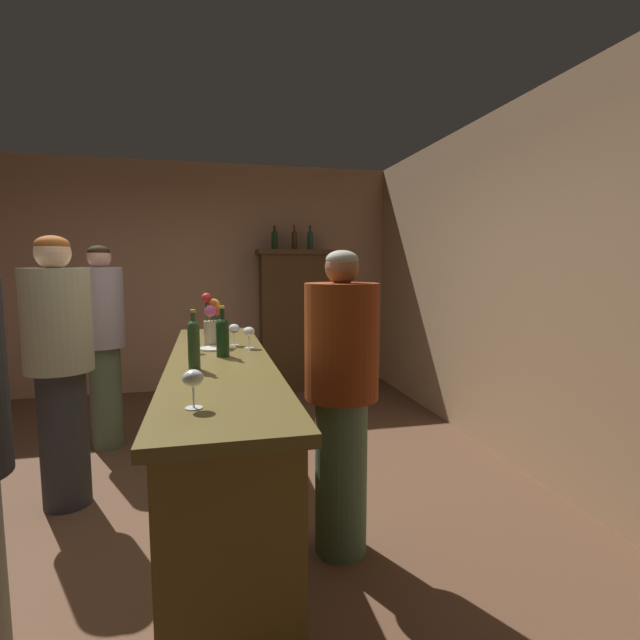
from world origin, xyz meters
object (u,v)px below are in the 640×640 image
object	(u,v)px
flower_arrangement	(212,319)
bartender	(341,392)
wine_bottle_rose	(194,342)
display_bottle_left	(275,239)
cheese_plate	(213,349)
wine_glass_front	(193,380)
wine_bottle_malbec	(215,318)
wine_glass_rear	(249,332)
wine_glass_mid	(195,339)
display_bottle_center	(310,239)
wine_bottle_chardonnay	(223,335)
display_cabinet	(294,317)
patron_tall	(60,362)
bar_counter	(222,439)
wine_glass_spare	(234,330)
display_bottle_midleft	(294,239)
patron_near_entrance	(103,338)

from	to	relation	value
flower_arrangement	bartender	bearing A→B (deg)	-55.78
wine_bottle_rose	display_bottle_left	xyz separation A→B (m)	(0.87, 3.22, 0.72)
display_bottle_left	cheese_plate	bearing A→B (deg)	-106.45
wine_glass_front	cheese_plate	bearing A→B (deg)	86.38
wine_bottle_malbec	wine_glass_rear	xyz separation A→B (m)	(0.20, -0.75, -0.02)
wine_bottle_rose	display_bottle_left	bearing A→B (deg)	74.83
wine_bottle_rose	display_bottle_left	size ratio (longest dim) A/B	1.09
flower_arrangement	cheese_plate	size ratio (longest dim) A/B	2.05
wine_glass_mid	display_bottle_center	xyz separation A→B (m)	(1.32, 2.72, 0.78)
wine_glass_mid	cheese_plate	bearing A→B (deg)	42.08
wine_bottle_chardonnay	wine_bottle_rose	bearing A→B (deg)	-114.87
wine_glass_rear	wine_bottle_rose	bearing A→B (deg)	-119.41
display_cabinet	patron_tall	distance (m)	3.20
bar_counter	display_bottle_center	distance (m)	3.44
wine_bottle_chardonnay	wine_bottle_malbec	bearing A→B (deg)	91.58
patron_tall	wine_bottle_chardonnay	bearing A→B (deg)	-17.47
display_bottle_left	patron_tall	size ratio (longest dim) A/B	0.17
wine_glass_front	display_bottle_center	distance (m)	4.20
wine_bottle_chardonnay	flower_arrangement	distance (m)	0.42
display_cabinet	wine_bottle_chardonnay	world-z (taller)	display_cabinet
wine_glass_front	wine_glass_spare	distance (m)	1.45
wine_bottle_rose	display_bottle_midleft	size ratio (longest dim) A/B	1.05
wine_bottle_malbec	display_bottle_center	xyz separation A→B (m)	(1.18, 1.88, 0.74)
bar_counter	wine_bottle_rose	world-z (taller)	wine_bottle_rose
wine_glass_front	patron_near_entrance	size ratio (longest dim) A/B	0.09
display_cabinet	wine_bottle_malbec	bearing A→B (deg)	-117.50
wine_bottle_rose	patron_near_entrance	size ratio (longest dim) A/B	0.19
patron_tall	wine_bottle_rose	bearing A→B (deg)	-37.61
wine_bottle_malbec	patron_tall	size ratio (longest dim) A/B	0.16
wine_bottle_rose	wine_bottle_malbec	bearing A→B (deg)	84.50
bar_counter	patron_tall	distance (m)	1.14
wine_glass_rear	display_bottle_left	world-z (taller)	display_bottle_left
display_cabinet	wine_glass_front	xyz separation A→B (m)	(-1.09, -3.92, 0.20)
cheese_plate	patron_near_entrance	bearing A→B (deg)	129.30
display_bottle_center	patron_tall	xyz separation A→B (m)	(-2.15, -2.54, -0.92)
wine_bottle_chardonnay	patron_tall	size ratio (longest dim) A/B	0.18
wine_glass_mid	display_bottle_midleft	size ratio (longest dim) A/B	0.43
display_cabinet	cheese_plate	bearing A→B (deg)	-111.04
flower_arrangement	patron_near_entrance	size ratio (longest dim) A/B	0.21
wine_glass_mid	wine_glass_spare	bearing A→B (deg)	42.20
display_cabinet	wine_glass_mid	distance (m)	2.95
wine_glass_mid	display_bottle_left	xyz separation A→B (m)	(0.88, 2.72, 0.78)
wine_bottle_malbec	wine_glass_front	world-z (taller)	wine_bottle_malbec
wine_glass_spare	display_bottle_left	bearing A→B (deg)	75.84
wine_glass_front	bartender	distance (m)	0.91
wine_bottle_chardonnay	flower_arrangement	xyz separation A→B (m)	(-0.06, 0.41, 0.05)
cheese_plate	display_bottle_midleft	bearing A→B (deg)	68.81
wine_bottle_malbec	display_bottle_midleft	size ratio (longest dim) A/B	0.91
wine_glass_front	wine_glass_rear	bearing A→B (deg)	76.23
bar_counter	flower_arrangement	world-z (taller)	flower_arrangement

